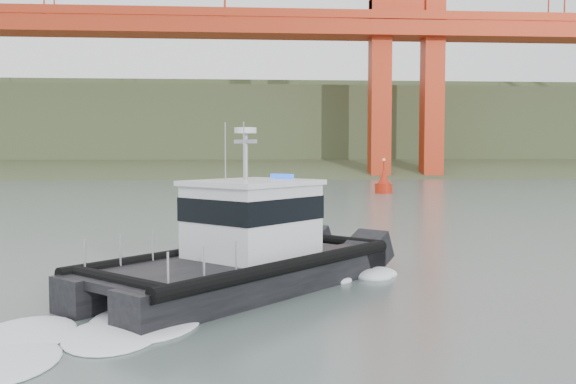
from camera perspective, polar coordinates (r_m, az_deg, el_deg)
name	(u,v)px	position (r m, az deg, el deg)	size (l,w,h in m)	color
ground	(328,281)	(20.98, 3.57, -7.91)	(400.00, 400.00, 0.00)	slate
headlands	(253,138)	(145.91, -3.13, 4.84)	(500.00, 105.36, 27.12)	#3C522E
patrol_boat	(245,247)	(19.63, -3.84, -4.94)	(9.99, 10.21, 5.09)	black
nav_buoy	(384,184)	(63.69, 8.50, 0.75)	(1.74, 1.74, 3.63)	#B5200C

